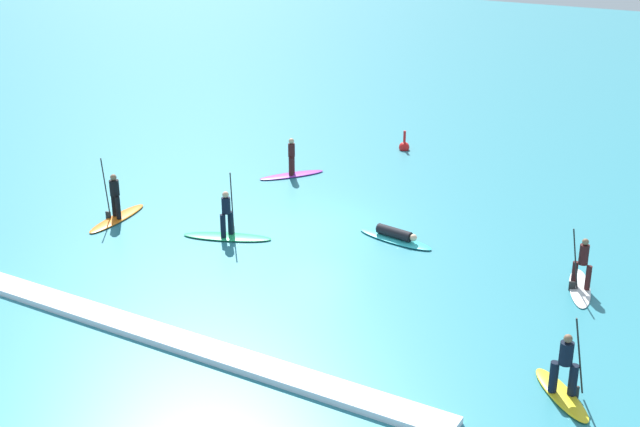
% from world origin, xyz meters
% --- Properties ---
extents(ground_plane, '(120.00, 120.00, 0.00)m').
position_xyz_m(ground_plane, '(0.00, 0.00, 0.00)').
color(ground_plane, teal).
rests_on(ground_plane, ground).
extents(surfer_on_green_board, '(3.20, 1.87, 2.38)m').
position_xyz_m(surfer_on_green_board, '(-2.28, -2.54, 0.37)').
color(surfer_on_green_board, '#23B266').
rests_on(surfer_on_green_board, ground_plane).
extents(surfer_on_purple_board, '(2.21, 2.69, 1.65)m').
position_xyz_m(surfer_on_purple_board, '(-3.82, 4.23, 0.38)').
color(surfer_on_purple_board, purple).
rests_on(surfer_on_purple_board, ground_plane).
extents(surfer_on_orange_board, '(0.95, 3.18, 2.37)m').
position_xyz_m(surfer_on_orange_board, '(-6.83, -3.18, 0.44)').
color(surfer_on_orange_board, orange).
rests_on(surfer_on_orange_board, ground_plane).
extents(surfer_on_yellow_board, '(2.11, 2.20, 2.24)m').
position_xyz_m(surfer_on_yellow_board, '(10.54, -6.46, 0.46)').
color(surfer_on_yellow_board, yellow).
rests_on(surfer_on_yellow_board, ground_plane).
extents(surfer_on_white_board, '(1.42, 2.82, 2.06)m').
position_xyz_m(surfer_on_white_board, '(9.43, -0.37, 0.44)').
color(surfer_on_white_board, white).
rests_on(surfer_on_white_board, ground_plane).
extents(surfer_on_teal_board, '(3.02, 1.19, 0.46)m').
position_xyz_m(surfer_on_teal_board, '(2.92, 0.20, 0.16)').
color(surfer_on_teal_board, '#33C6CC').
rests_on(surfer_on_teal_board, ground_plane).
extents(marker_buoy, '(0.49, 0.49, 1.03)m').
position_xyz_m(marker_buoy, '(-1.26, 9.97, 0.16)').
color(marker_buoy, red).
rests_on(marker_buoy, ground_plane).
extents(wave_crest, '(17.73, 0.90, 0.18)m').
position_xyz_m(wave_crest, '(0.00, -9.15, 0.09)').
color(wave_crest, white).
rests_on(wave_crest, ground_plane).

